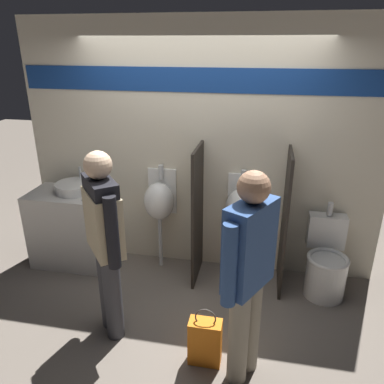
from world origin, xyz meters
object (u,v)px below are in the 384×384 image
at_px(cell_phone, 88,198).
at_px(urinal_far, 241,208).
at_px(toilet, 326,265).
at_px(shopping_bag, 205,341).
at_px(urinal_near_counter, 159,201).
at_px(sink_basin, 75,187).
at_px(person_with_lanyard, 248,272).
at_px(person_in_vest, 105,234).

relative_size(cell_phone, urinal_far, 0.12).
xyz_separation_m(cell_phone, toilet, (2.53, 0.06, -0.57)).
bearing_deg(cell_phone, toilet, 1.45).
xyz_separation_m(toilet, shopping_bag, (-1.06, -1.16, -0.11)).
bearing_deg(shopping_bag, urinal_near_counter, 119.01).
height_order(cell_phone, shopping_bag, cell_phone).
distance_m(cell_phone, urinal_near_counter, 0.77).
height_order(sink_basin, person_with_lanyard, person_with_lanyard).
bearing_deg(urinal_near_counter, urinal_far, 0.00).
xyz_separation_m(sink_basin, urinal_near_counter, (0.96, 0.06, -0.12)).
relative_size(sink_basin, shopping_bag, 0.82).
xyz_separation_m(urinal_near_counter, person_with_lanyard, (1.04, -1.37, 0.12)).
xyz_separation_m(urinal_near_counter, person_in_vest, (-0.14, -1.12, 0.17)).
relative_size(person_with_lanyard, shopping_bag, 3.23).
relative_size(sink_basin, person_in_vest, 0.26).
bearing_deg(sink_basin, urinal_near_counter, 3.84).
bearing_deg(cell_phone, person_in_vest, -56.60).
height_order(person_in_vest, person_with_lanyard, person_with_lanyard).
bearing_deg(shopping_bag, person_in_vest, 167.00).
relative_size(person_in_vest, person_with_lanyard, 1.00).
relative_size(urinal_near_counter, person_with_lanyard, 0.71).
bearing_deg(toilet, sink_basin, 177.94).
distance_m(urinal_near_counter, person_in_vest, 1.14).
height_order(cell_phone, toilet, toilet).
bearing_deg(cell_phone, person_with_lanyard, -32.85).
xyz_separation_m(cell_phone, urinal_far, (1.63, 0.23, -0.07)).
bearing_deg(person_with_lanyard, toilet, -3.18).
bearing_deg(person_in_vest, sink_basin, -1.65).
bearing_deg(person_with_lanyard, urinal_near_counter, 65.99).
relative_size(sink_basin, person_with_lanyard, 0.26).
distance_m(urinal_near_counter, toilet, 1.87).
height_order(cell_phone, urinal_near_counter, urinal_near_counter).
bearing_deg(shopping_bag, person_with_lanyard, -8.76).
distance_m(cell_phone, shopping_bag, 1.95).
bearing_deg(shopping_bag, toilet, 47.59).
distance_m(urinal_far, toilet, 1.04).
bearing_deg(shopping_bag, urinal_far, 82.98).
relative_size(toilet, shopping_bag, 1.77).
distance_m(sink_basin, cell_phone, 0.28).
relative_size(urinal_near_counter, person_in_vest, 0.71).
distance_m(sink_basin, person_in_vest, 1.34).
bearing_deg(urinal_near_counter, shopping_bag, -60.99).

